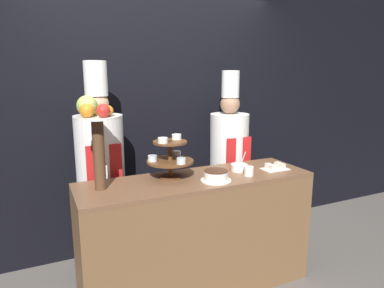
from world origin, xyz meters
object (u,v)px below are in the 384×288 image
Objects in this scene: cup_white at (249,171)px; chef_center_left at (229,155)px; chef_left at (101,166)px; fruit_pedestal at (95,125)px; cake_square_tray at (275,167)px; serving_bowl_far at (239,167)px; tiered_stand at (170,156)px; cake_round at (216,176)px.

cup_white is 0.04× the size of chef_center_left.
chef_left is 1.26m from chef_center_left.
cake_square_tray is (1.45, -0.12, -0.44)m from fruit_pedestal.
serving_bowl_far is 1.16m from chef_left.
tiered_stand is 0.66m from chef_left.
tiered_stand is at bearing -150.06° from chef_center_left.
fruit_pedestal is 1.22m from serving_bowl_far.
cup_white is (1.14, -0.18, -0.42)m from fruit_pedestal.
tiered_stand is 0.95m from chef_center_left.
cake_square_tray is 0.62m from chef_center_left.
cup_white is at bearing -32.75° from chef_left.
chef_left is at bearing 153.56° from serving_bowl_far.
cake_square_tray is at bearing -16.76° from serving_bowl_far.
serving_bowl_far reaches higher than cake_round.
serving_bowl_far is 0.09× the size of chef_center_left.
cup_white is 0.36× the size of cake_square_tray.
cake_round is 0.13× the size of chef_center_left.
serving_bowl_far is (0.31, 0.16, -0.01)m from cake_round.
cake_round is 1.46× the size of serving_bowl_far.
tiered_stand is 0.20× the size of chef_center_left.
chef_left is at bearing 180.00° from chef_center_left.
cake_square_tray is at bearing -4.85° from fruit_pedestal.
cake_round is 3.00× the size of cup_white.
cake_round is at bearing -35.93° from tiered_stand.
cup_white reaches higher than cake_square_tray.
chef_left reaches higher than fruit_pedestal.
cup_white is at bearing -8.99° from fruit_pedestal.
cake_square_tray is at bearing 6.10° from cake_round.
tiered_stand is at bearing 170.88° from cake_square_tray.
cup_white is 0.04× the size of chef_left.
chef_center_left is (0.52, 0.67, -0.04)m from cake_round.
cake_round is 0.30m from cup_white.
chef_center_left is at bearing 29.94° from tiered_stand.
fruit_pedestal is 4.11× the size of serving_bowl_far.
cake_round is 0.13× the size of chef_left.
cake_square_tray is at bearing -81.83° from chef_center_left.
cake_round is at bearing -12.60° from fruit_pedestal.
chef_left is (-0.74, 0.67, -0.00)m from cake_round.
chef_left reaches higher than tiered_stand.
fruit_pedestal reaches higher than tiered_stand.
cup_white is at bearing 1.36° from cake_round.
fruit_pedestal is 0.65m from chef_left.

